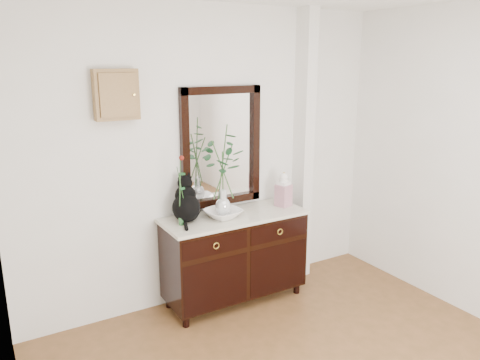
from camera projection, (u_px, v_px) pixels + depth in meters
wall_back at (211, 157)px, 4.28m from camera, size 3.60×0.04×2.70m
pilaster at (303, 148)px, 4.70m from camera, size 0.12×0.20×2.70m
sideboard at (235, 253)px, 4.34m from camera, size 1.33×0.52×0.82m
wall_mirror at (221, 147)px, 4.29m from camera, size 0.80×0.06×1.10m
key_cabinet at (116, 95)px, 3.68m from camera, size 0.35×0.10×0.40m
cat at (186, 199)px, 4.04m from camera, size 0.38×0.42×0.40m
lotus_bowl at (223, 214)px, 4.16m from camera, size 0.37×0.37×0.08m
vase_branches at (223, 170)px, 4.06m from camera, size 0.45×0.45×0.83m
bud_vase_rose at (180, 190)px, 3.91m from camera, size 0.08×0.08×0.62m
ginger_jar at (284, 189)px, 4.47m from camera, size 0.15×0.15×0.34m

